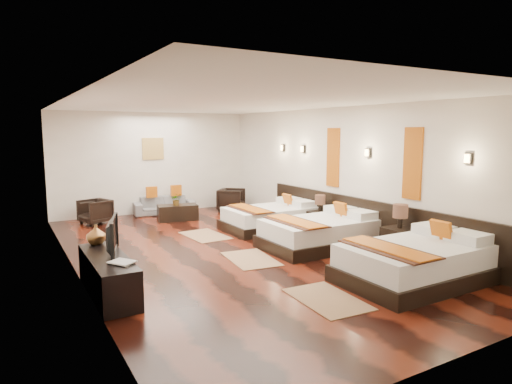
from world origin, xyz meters
TOP-DOWN VIEW (x-y plane):
  - floor at (0.00, 0.00)m, footprint 5.50×9.50m
  - ceiling at (0.00, 0.00)m, footprint 5.50×9.50m
  - back_wall at (0.00, 4.75)m, footprint 5.50×0.01m
  - left_wall at (-2.75, 0.00)m, footprint 0.01×9.50m
  - right_wall at (2.75, 0.00)m, footprint 0.01×9.50m
  - headboard_panel at (2.71, -0.80)m, footprint 0.08×6.60m
  - bed_near at (1.70, -2.95)m, footprint 2.35×1.47m
  - bed_mid at (1.70, -0.62)m, footprint 2.26×1.42m
  - bed_far at (1.70, 1.24)m, footprint 2.11×1.33m
  - nightstand_a at (2.44, -1.92)m, footprint 0.50×0.50m
  - nightstand_b at (2.44, 0.37)m, footprint 0.44×0.44m
  - jute_mat_near at (0.03, -2.86)m, footprint 0.82×1.24m
  - jute_mat_mid at (0.07, -0.66)m, footprint 0.89×1.28m
  - jute_mat_far at (0.09, 1.41)m, footprint 0.83×1.25m
  - tv_console at (-2.50, -1.16)m, footprint 0.50×1.80m
  - tv at (-2.45, -1.01)m, footprint 0.37×0.89m
  - book at (-2.50, -1.68)m, footprint 0.38×0.40m
  - figurine at (-2.50, -0.39)m, footprint 0.38×0.38m
  - sofa at (0.17, 4.40)m, footprint 1.73×0.87m
  - armchair_left at (-1.75, 3.97)m, footprint 0.85×0.84m
  - armchair_right at (2.00, 3.89)m, footprint 0.99×0.99m
  - coffee_table at (0.17, 3.35)m, footprint 1.07×0.67m
  - table_plant at (0.13, 3.31)m, footprint 0.32×0.29m
  - orange_panel_a at (2.73, -1.90)m, footprint 0.04×0.40m
  - orange_panel_b at (2.73, 0.30)m, footprint 0.04×0.40m
  - sconce_near at (2.70, -3.00)m, footprint 0.07×0.12m
  - sconce_mid at (2.70, -0.80)m, footprint 0.07×0.12m
  - sconce_far at (2.70, 1.40)m, footprint 0.07×0.12m
  - sconce_lounge at (2.70, 2.30)m, footprint 0.07×0.12m
  - gold_artwork at (0.00, 4.73)m, footprint 0.60×0.04m

SIDE VIEW (x-z plane):
  - floor at x=0.00m, z-range -0.01..0.01m
  - jute_mat_near at x=0.03m, z-range 0.00..0.01m
  - jute_mat_mid at x=0.07m, z-range 0.00..0.01m
  - jute_mat_far at x=0.09m, z-range 0.00..0.01m
  - coffee_table at x=0.17m, z-range 0.00..0.40m
  - sofa at x=0.17m, z-range 0.00..0.48m
  - tv_console at x=-2.50m, z-range 0.00..0.55m
  - bed_far at x=1.70m, z-range -0.13..0.68m
  - bed_mid at x=1.70m, z-range -0.14..0.73m
  - nightstand_b at x=2.44m, z-range -0.13..0.74m
  - armchair_left at x=-1.75m, z-range 0.00..0.61m
  - bed_near at x=1.70m, z-range -0.14..0.75m
  - armchair_right at x=2.00m, z-range 0.00..0.65m
  - nightstand_a at x=2.44m, z-range -0.15..0.83m
  - headboard_panel at x=2.71m, z-range 0.00..0.90m
  - table_plant at x=0.13m, z-range 0.40..0.70m
  - book at x=-2.50m, z-range 0.55..0.58m
  - figurine at x=-2.50m, z-range 0.55..0.86m
  - tv at x=-2.45m, z-range 0.55..1.06m
  - back_wall at x=0.00m, z-range 0.00..2.80m
  - left_wall at x=-2.75m, z-range 0.00..2.80m
  - right_wall at x=2.75m, z-range 0.00..2.80m
  - orange_panel_a at x=2.73m, z-range 1.05..2.35m
  - orange_panel_b at x=2.73m, z-range 1.05..2.35m
  - gold_artwork at x=0.00m, z-range 1.50..2.10m
  - sconce_near at x=2.70m, z-range 1.76..1.94m
  - sconce_mid at x=2.70m, z-range 1.76..1.94m
  - sconce_far at x=2.70m, z-range 1.76..1.94m
  - sconce_lounge at x=2.70m, z-range 1.76..1.94m
  - ceiling at x=0.00m, z-range 2.79..2.80m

